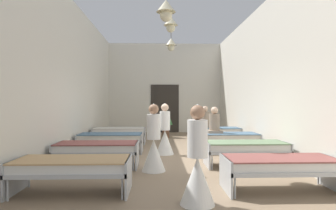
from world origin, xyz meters
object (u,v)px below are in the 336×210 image
object	(u,v)px
bed_left_row_1	(97,148)
potted_plant	(166,118)
nurse_far_aisle	(197,169)
bed_right_row_0	(280,165)
nurse_mid_aisle	(165,136)
bed_right_row_1	(246,147)
nurse_near_aisle	(154,147)
bed_right_row_3	(214,131)
bed_left_row_0	(72,167)
patient_seated_secondary	(214,123)
patient_seated_primary	(205,120)
bed_left_row_2	(111,138)
bed_left_row_3	(120,132)
bed_right_row_2	(226,138)

from	to	relation	value
bed_left_row_1	potted_plant	xyz separation A→B (m)	(1.74, 5.53, 0.41)
bed_left_row_1	nurse_far_aisle	xyz separation A→B (m)	(2.01, -2.49, 0.09)
bed_right_row_0	nurse_mid_aisle	xyz separation A→B (m)	(-1.88, 3.49, 0.09)
bed_left_row_1	nurse_far_aisle	bearing A→B (deg)	-51.11
bed_right_row_1	nurse_near_aisle	size ratio (longest dim) A/B	1.28
bed_right_row_3	nurse_far_aisle	xyz separation A→B (m)	(-1.49, -6.29, 0.09)
bed_left_row_0	bed_right_row_1	bearing A→B (deg)	28.51
bed_left_row_0	nurse_near_aisle	world-z (taller)	nurse_near_aisle
bed_left_row_0	potted_plant	distance (m)	7.64
nurse_near_aisle	bed_left_row_0	bearing A→B (deg)	-151.67
patient_seated_secondary	bed_right_row_1	bearing A→B (deg)	-80.03
nurse_far_aisle	potted_plant	world-z (taller)	nurse_far_aisle
patient_seated_primary	potted_plant	world-z (taller)	patient_seated_primary
bed_left_row_0	bed_right_row_0	world-z (taller)	same
bed_left_row_2	bed_left_row_1	bearing A→B (deg)	-90.00
nurse_mid_aisle	bed_right_row_3	bearing A→B (deg)	-36.25
nurse_mid_aisle	bed_right_row_1	bearing A→B (deg)	-126.02
bed_right_row_1	bed_left_row_2	bearing A→B (deg)	151.49
bed_left_row_0	nurse_far_aisle	world-z (taller)	nurse_far_aisle
bed_right_row_1	nurse_far_aisle	xyz separation A→B (m)	(-1.49, -2.49, 0.09)
bed_right_row_0	patient_seated_primary	size ratio (longest dim) A/B	2.37
bed_left_row_3	nurse_mid_aisle	xyz separation A→B (m)	(1.62, -2.21, 0.09)
patient_seated_primary	bed_right_row_2	bearing A→B (deg)	-79.23
bed_left_row_3	potted_plant	distance (m)	2.49
bed_right_row_0	nurse_near_aisle	xyz separation A→B (m)	(-2.17, 1.46, 0.09)
nurse_mid_aisle	patient_seated_secondary	distance (m)	1.62
nurse_mid_aisle	bed_left_row_1	bearing A→B (deg)	138.54
bed_left_row_3	nurse_mid_aisle	size ratio (longest dim) A/B	1.28
bed_left_row_1	patient_seated_primary	world-z (taller)	patient_seated_primary
bed_left_row_3	nurse_far_aisle	distance (m)	6.60
bed_left_row_2	potted_plant	world-z (taller)	potted_plant
bed_left_row_2	potted_plant	distance (m)	4.04
bed_left_row_0	bed_right_row_1	xyz separation A→B (m)	(3.50, 1.90, 0.00)
bed_left_row_0	bed_right_row_3	distance (m)	6.69
nurse_mid_aisle	patient_seated_secondary	xyz separation A→B (m)	(1.53, 0.41, 0.34)
bed_left_row_1	patient_seated_secondary	bearing A→B (deg)	32.32
bed_left_row_0	bed_right_row_1	distance (m)	3.98
bed_left_row_3	nurse_mid_aisle	world-z (taller)	nurse_mid_aisle
bed_right_row_3	potted_plant	size ratio (longest dim) A/B	1.44
bed_left_row_1	bed_right_row_1	world-z (taller)	same
bed_left_row_2	bed_right_row_3	size ratio (longest dim) A/B	1.00
bed_right_row_0	bed_left_row_2	distance (m)	5.16
bed_right_row_2	nurse_mid_aisle	size ratio (longest dim) A/B	1.28
bed_left_row_3	nurse_near_aisle	xyz separation A→B (m)	(1.32, -4.24, 0.09)
bed_left_row_3	bed_right_row_3	bearing A→B (deg)	0.00
bed_right_row_1	bed_right_row_3	world-z (taller)	same
bed_right_row_1	nurse_near_aisle	world-z (taller)	nurse_near_aisle
nurse_near_aisle	nurse_far_aisle	xyz separation A→B (m)	(0.68, -2.05, 0.00)
patient_seated_primary	patient_seated_secondary	size ratio (longest dim) A/B	1.00
bed_left_row_2	patient_seated_secondary	bearing A→B (deg)	1.67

